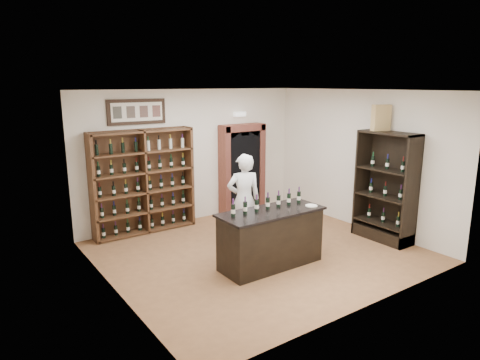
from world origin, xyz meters
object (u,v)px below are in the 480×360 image
tasting_counter (271,239)px  counter_bottle_0 (233,210)px  shopkeeper (244,200)px  wine_shelf (143,182)px  wine_crate (381,118)px  side_cabinet (385,203)px

tasting_counter → counter_bottle_0: size_ratio=6.27×
shopkeeper → counter_bottle_0: bearing=68.3°
wine_shelf → wine_crate: size_ratio=4.30×
shopkeeper → tasting_counter: bearing=100.0°
tasting_counter → side_cabinet: side_cabinet is taller
counter_bottle_0 → wine_crate: bearing=-2.5°
side_cabinet → wine_crate: (-0.01, 0.25, 1.70)m
wine_shelf → tasting_counter: (1.10, -2.93, -0.61)m
wine_shelf → wine_crate: (3.82, -2.99, 1.36)m
counter_bottle_0 → wine_crate: 3.69m
side_cabinet → shopkeeper: bearing=150.7°
side_cabinet → wine_crate: 1.72m
tasting_counter → counter_bottle_0: bearing=172.4°
tasting_counter → side_cabinet: size_ratio=0.85×
tasting_counter → shopkeeper: shopkeeper is taller
wine_crate → side_cabinet: bearing=-68.7°
wine_shelf → shopkeeper: 2.26m
wine_shelf → counter_bottle_0: wine_shelf is taller
wine_shelf → counter_bottle_0: (0.38, -2.84, 0.01)m
wine_shelf → tasting_counter: bearing=-69.4°
wine_shelf → counter_bottle_0: size_ratio=7.33×
tasting_counter → wine_crate: 3.35m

